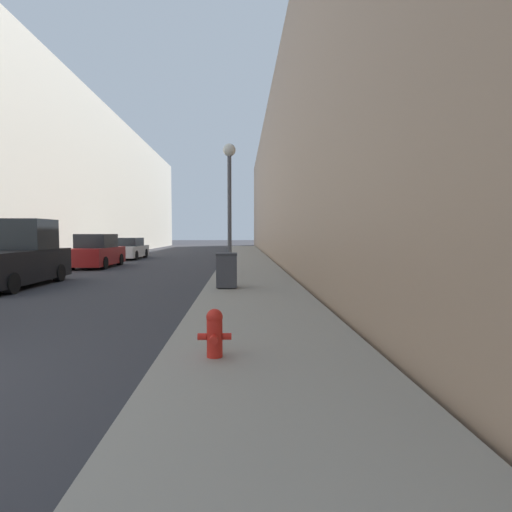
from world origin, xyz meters
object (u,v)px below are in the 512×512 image
at_px(fire_hydrant, 215,332).
at_px(trash_bin, 227,270).
at_px(parked_sedan_near, 97,252).
at_px(lamppost, 229,189).
at_px(parked_sedan_far, 129,249).
at_px(pickup_truck, 12,259).

bearing_deg(fire_hydrant, trash_bin, 90.60).
bearing_deg(parked_sedan_near, fire_hydrant, -65.76).
xyz_separation_m(lamppost, parked_sedan_far, (-7.40, 11.89, -2.92)).
xyz_separation_m(pickup_truck, parked_sedan_near, (0.14, 7.61, -0.13)).
distance_m(lamppost, parked_sedan_far, 14.31).
xyz_separation_m(trash_bin, parked_sedan_far, (-7.43, 16.19, -0.00)).
bearing_deg(trash_bin, parked_sedan_near, 127.65).
relative_size(fire_hydrant, parked_sedan_far, 0.14).
bearing_deg(pickup_truck, parked_sedan_near, 88.97).
relative_size(pickup_truck, parked_sedan_far, 1.08).
height_order(parked_sedan_near, parked_sedan_far, parked_sedan_near).
height_order(pickup_truck, parked_sedan_far, pickup_truck).
height_order(lamppost, parked_sedan_far, lamppost).
relative_size(fire_hydrant, parked_sedan_near, 0.15).
bearing_deg(parked_sedan_far, pickup_truck, -89.49).
distance_m(fire_hydrant, pickup_truck, 11.23).
bearing_deg(trash_bin, fire_hydrant, -89.40).
bearing_deg(trash_bin, pickup_truck, 167.10).
distance_m(fire_hydrant, parked_sedan_far, 24.17).
bearing_deg(lamppost, pickup_truck, -160.15).
height_order(trash_bin, pickup_truck, pickup_truck).
distance_m(trash_bin, parked_sedan_near, 11.73).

